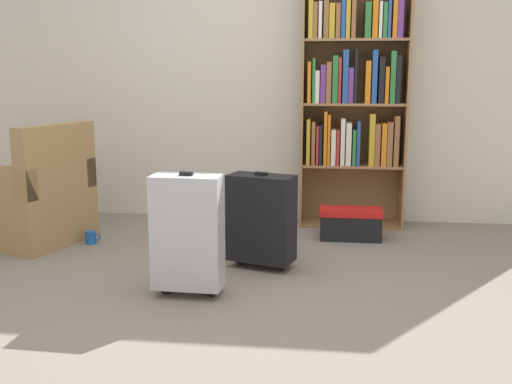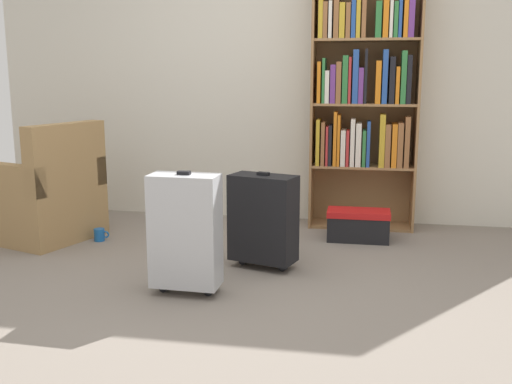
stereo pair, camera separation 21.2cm
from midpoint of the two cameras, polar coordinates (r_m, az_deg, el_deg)
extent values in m
plane|color=slate|center=(3.44, -2.97, -10.24)|extent=(9.00, 9.00, 0.00)
cube|color=beige|center=(5.20, 0.71, 11.73)|extent=(5.14, 0.10, 2.60)
cube|color=olive|center=(4.96, 3.25, 8.29)|extent=(0.02, 0.32, 2.00)
cube|color=olive|center=(4.97, 12.87, 8.04)|extent=(0.02, 0.32, 2.00)
cube|color=olive|center=(5.10, 8.03, 8.28)|extent=(0.85, 0.02, 2.00)
cube|color=olive|center=(5.10, 7.76, -3.01)|extent=(0.81, 0.30, 0.02)
cube|color=olive|center=(5.00, 7.91, 2.56)|extent=(0.81, 0.30, 0.02)
cube|color=olive|center=(4.95, 8.07, 8.31)|extent=(0.81, 0.30, 0.02)
cube|color=olive|center=(4.95, 8.24, 14.11)|extent=(0.81, 0.30, 0.02)
cube|color=gold|center=(4.94, 3.81, 4.83)|extent=(0.03, 0.21, 0.37)
cube|color=brown|center=(4.93, 4.28, 4.69)|extent=(0.03, 0.20, 0.35)
cube|color=#B22D2D|center=(4.93, 4.65, 4.48)|extent=(0.02, 0.19, 0.32)
cube|color=black|center=(4.94, 4.96, 4.55)|extent=(0.03, 0.22, 0.33)
cube|color=orange|center=(4.91, 5.40, 5.14)|extent=(0.03, 0.18, 0.43)
cube|color=orange|center=(4.94, 5.74, 5.02)|extent=(0.02, 0.24, 0.41)
cube|color=silver|center=(4.93, 6.15, 4.30)|extent=(0.04, 0.21, 0.29)
cube|color=#B22D2D|center=(4.92, 6.57, 4.27)|extent=(0.02, 0.19, 0.29)
cube|color=silver|center=(4.92, 7.03, 4.79)|extent=(0.03, 0.18, 0.38)
cube|color=silver|center=(4.94, 7.57, 4.60)|extent=(0.04, 0.22, 0.34)
cube|color=#2D7238|center=(4.95, 8.08, 4.28)|extent=(0.03, 0.24, 0.29)
cube|color=#264C99|center=(4.94, 8.48, 4.66)|extent=(0.03, 0.22, 0.36)
cube|color=gold|center=(4.93, 9.72, 4.96)|extent=(0.04, 0.21, 0.42)
cube|color=brown|center=(4.92, 10.24, 4.47)|extent=(0.04, 0.18, 0.34)
cube|color=orange|center=(4.95, 10.81, 4.51)|extent=(0.04, 0.22, 0.34)
cube|color=brown|center=(4.95, 11.34, 4.56)|extent=(0.04, 0.23, 0.35)
cube|color=brown|center=(4.94, 11.96, 4.79)|extent=(0.04, 0.18, 0.40)
cube|color=orange|center=(4.92, 3.88, 10.38)|extent=(0.03, 0.25, 0.32)
cube|color=#2D7238|center=(4.91, 4.30, 10.53)|extent=(0.02, 0.22, 0.35)
cube|color=silver|center=(4.93, 4.65, 9.97)|extent=(0.03, 0.26, 0.26)
cube|color=#66337F|center=(4.93, 5.18, 10.23)|extent=(0.04, 0.27, 0.30)
cube|color=brown|center=(4.91, 5.71, 10.34)|extent=(0.04, 0.24, 0.32)
cube|color=#2D7238|center=(4.89, 6.30, 10.60)|extent=(0.04, 0.20, 0.37)
cube|color=#B22D2D|center=(4.89, 6.73, 10.53)|extent=(0.02, 0.20, 0.36)
cube|color=#264C99|center=(4.91, 7.26, 10.84)|extent=(0.04, 0.23, 0.41)
cube|color=#66337F|center=(4.91, 7.76, 10.03)|extent=(0.04, 0.24, 0.28)
cube|color=black|center=(4.89, 8.20, 10.85)|extent=(0.02, 0.18, 0.42)
cube|color=orange|center=(4.93, 9.32, 10.29)|extent=(0.04, 0.26, 0.33)
cube|color=#264C99|center=(4.90, 9.94, 10.76)|extent=(0.04, 0.20, 0.41)
cube|color=black|center=(4.93, 10.56, 10.42)|extent=(0.04, 0.25, 0.36)
cube|color=orange|center=(4.93, 11.05, 9.97)|extent=(0.03, 0.25, 0.29)
cube|color=#2D7238|center=(4.90, 11.62, 10.64)|extent=(0.04, 0.18, 0.40)
cube|color=black|center=(4.91, 12.10, 10.43)|extent=(0.03, 0.20, 0.37)
cube|color=gold|center=(4.91, 3.99, 16.62)|extent=(0.03, 0.18, 0.39)
cube|color=brown|center=(4.91, 4.42, 15.92)|extent=(0.03, 0.19, 0.27)
cube|color=silver|center=(4.93, 4.89, 15.93)|extent=(0.03, 0.23, 0.28)
cube|color=brown|center=(4.93, 5.45, 16.25)|extent=(0.04, 0.24, 0.34)
cube|color=gold|center=(4.91, 5.98, 15.84)|extent=(0.04, 0.20, 0.26)
cube|color=brown|center=(4.94, 6.55, 15.80)|extent=(0.03, 0.26, 0.26)
cube|color=#264C99|center=(4.92, 7.04, 16.12)|extent=(0.03, 0.22, 0.32)
cube|color=gold|center=(4.92, 7.49, 16.21)|extent=(0.03, 0.23, 0.33)
cube|color=brown|center=(4.91, 8.02, 16.64)|extent=(0.03, 0.18, 0.41)
cube|color=#2D7238|center=(4.93, 9.31, 15.77)|extent=(0.04, 0.25, 0.27)
cube|color=orange|center=(4.95, 9.96, 15.88)|extent=(0.04, 0.26, 0.29)
cube|color=silver|center=(4.91, 10.47, 15.77)|extent=(0.02, 0.19, 0.27)
cube|color=#2D7238|center=(4.92, 10.88, 15.70)|extent=(0.03, 0.21, 0.27)
cube|color=#264C99|center=(4.94, 11.29, 16.45)|extent=(0.02, 0.24, 0.40)
cube|color=orange|center=(4.91, 11.79, 16.04)|extent=(0.03, 0.17, 0.33)
cube|color=#66337F|center=(4.92, 12.28, 15.93)|extent=(0.04, 0.19, 0.31)
cube|color=#9E7A4C|center=(4.88, -21.81, -2.09)|extent=(0.89, 0.89, 0.40)
cube|color=tan|center=(4.83, -22.02, 0.68)|extent=(0.71, 0.66, 0.08)
cube|color=#9E7A4C|center=(4.59, -19.75, 2.98)|extent=(0.34, 0.70, 0.50)
cube|color=#9E7A4C|center=(5.02, -19.57, 2.04)|extent=(0.70, 0.32, 0.22)
cylinder|color=#1959A5|center=(4.70, -16.74, -4.17)|extent=(0.08, 0.08, 0.10)
torus|color=#1959A5|center=(4.68, -16.16, -4.14)|extent=(0.06, 0.01, 0.06)
cube|color=black|center=(4.65, 7.70, -3.20)|extent=(0.46, 0.23, 0.21)
cube|color=red|center=(4.63, 7.74, -1.89)|extent=(0.47, 0.24, 0.05)
cube|color=black|center=(3.89, -1.06, -2.51)|extent=(0.47, 0.33, 0.57)
cube|color=black|center=(3.83, -1.08, 1.75)|extent=(0.08, 0.06, 0.02)
cylinder|color=black|center=(4.04, -2.97, -6.55)|extent=(0.06, 0.06, 0.05)
cylinder|color=black|center=(3.92, 0.94, -7.10)|extent=(0.06, 0.06, 0.05)
cube|color=#B7BABF|center=(3.43, -8.30, -3.79)|extent=(0.40, 0.22, 0.65)
cube|color=black|center=(3.36, -8.46, 1.74)|extent=(0.07, 0.04, 0.02)
cylinder|color=black|center=(3.58, -10.27, -9.10)|extent=(0.05, 0.05, 0.05)
cylinder|color=black|center=(3.50, -5.95, -9.44)|extent=(0.05, 0.05, 0.05)
camera|label=1|loc=(0.11, -91.67, -0.34)|focal=42.00mm
camera|label=2|loc=(0.11, 88.33, 0.34)|focal=42.00mm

